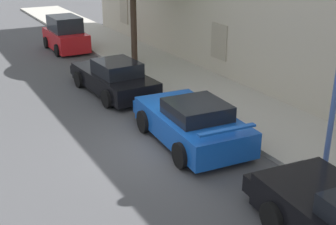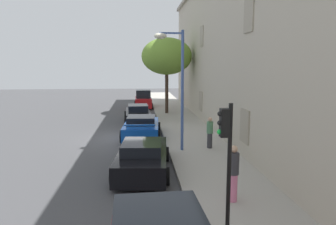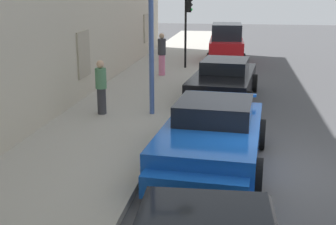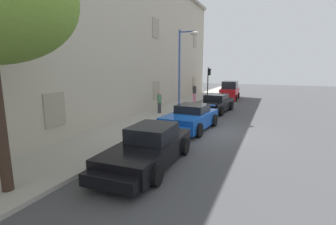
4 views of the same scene
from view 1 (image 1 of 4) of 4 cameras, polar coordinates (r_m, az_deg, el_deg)
name	(u,v)px [view 1 (image 1 of 4)]	position (r m, az deg, el deg)	size (l,w,h in m)	color
ground_plane	(160,148)	(12.89, -1.08, -4.64)	(80.00, 80.00, 0.00)	#444447
sidewalk	(265,121)	(14.96, 12.41, -1.06)	(60.00, 3.28, 0.14)	#A8A399
sportscar_red_lead	(112,77)	(17.62, -7.22, 4.51)	(4.96, 2.19, 1.36)	black
sportscar_yellow_flank	(189,121)	(13.17, 2.74, -1.13)	(4.63, 2.42, 1.36)	#144CB2
hatchback_distant	(66,35)	(24.93, -13.07, 9.69)	(3.55, 1.82, 1.85)	red
street_lamp	(334,14)	(10.62, 20.61, 11.77)	(0.44, 1.42, 5.77)	#3F5999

